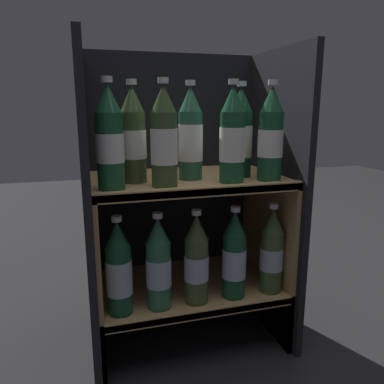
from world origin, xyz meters
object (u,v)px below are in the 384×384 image
at_px(bottle_upper_front_1, 164,139).
at_px(bottle_lower_front_1, 159,266).
at_px(bottle_lower_front_0, 119,271).
at_px(bottle_lower_front_4, 271,252).
at_px(bottle_upper_front_3, 271,137).
at_px(bottle_upper_front_0, 110,140).
at_px(bottle_lower_front_2, 196,261).
at_px(bottle_upper_back_2, 240,135).
at_px(bottle_upper_back_1, 191,137).
at_px(bottle_upper_back_0, 133,137).
at_px(bottle_upper_front_2, 232,138).
at_px(bottle_lower_front_3, 234,257).

distance_m(bottle_upper_front_1, bottle_lower_front_1, 0.34).
bearing_deg(bottle_upper_front_1, bottle_lower_front_0, 180.00).
height_order(bottle_upper_front_1, bottle_lower_front_4, bottle_upper_front_1).
bearing_deg(bottle_upper_front_3, bottle_upper_front_0, 180.00).
bearing_deg(bottle_lower_front_2, bottle_upper_front_3, -0.00).
bearing_deg(bottle_lower_front_1, bottle_upper_back_2, 16.35).
xyz_separation_m(bottle_lower_front_0, bottle_lower_front_1, (0.10, 0.00, 0.00)).
distance_m(bottle_upper_front_0, bottle_lower_front_4, 0.56).
bearing_deg(bottle_lower_front_2, bottle_upper_front_1, 180.00).
distance_m(bottle_upper_front_0, bottle_upper_front_1, 0.13).
distance_m(bottle_lower_front_1, bottle_lower_front_2, 0.11).
bearing_deg(bottle_lower_front_2, bottle_upper_back_2, 26.38).
relative_size(bottle_upper_front_1, bottle_upper_back_1, 1.00).
distance_m(bottle_upper_back_1, bottle_lower_front_1, 0.36).
relative_size(bottle_upper_front_3, bottle_upper_back_0, 1.00).
relative_size(bottle_upper_back_0, bottle_lower_front_1, 1.00).
bearing_deg(bottle_lower_front_4, bottle_upper_front_2, 180.00).
bearing_deg(bottle_lower_front_4, bottle_upper_front_3, 180.00).
distance_m(bottle_upper_front_1, bottle_lower_front_3, 0.39).
distance_m(bottle_upper_front_0, bottle_upper_back_1, 0.24).
xyz_separation_m(bottle_lower_front_1, bottle_lower_front_2, (0.11, 0.00, 0.00)).
height_order(bottle_lower_front_1, bottle_lower_front_4, same).
bearing_deg(bottle_upper_back_1, bottle_upper_back_0, 180.00).
relative_size(bottle_upper_front_3, bottle_upper_back_1, 1.00).
xyz_separation_m(bottle_upper_back_0, bottle_upper_back_1, (0.16, 0.00, -0.00)).
xyz_separation_m(bottle_upper_front_2, bottle_lower_front_0, (-0.31, 0.00, -0.34)).
bearing_deg(bottle_upper_back_0, bottle_upper_front_1, -48.83).
relative_size(bottle_upper_back_1, bottle_upper_back_2, 1.00).
bearing_deg(bottle_upper_front_2, bottle_upper_front_1, 180.00).
bearing_deg(bottle_upper_back_1, bottle_lower_front_2, -94.67).
bearing_deg(bottle_lower_front_0, bottle_lower_front_2, 0.00).
bearing_deg(bottle_upper_back_1, bottle_lower_front_0, -160.69).
height_order(bottle_upper_front_2, bottle_lower_front_3, bottle_upper_front_2).
height_order(bottle_upper_front_3, bottle_lower_front_0, bottle_upper_front_3).
relative_size(bottle_upper_front_3, bottle_lower_front_1, 1.00).
bearing_deg(bottle_upper_front_2, bottle_upper_back_2, 53.81).
bearing_deg(bottle_lower_front_2, bottle_upper_back_1, 85.33).
xyz_separation_m(bottle_upper_back_1, bottle_lower_front_1, (-0.11, -0.08, -0.34)).
bearing_deg(bottle_upper_front_1, bottle_lower_front_4, -0.00).
relative_size(bottle_upper_front_0, bottle_lower_front_3, 1.00).
bearing_deg(bottle_lower_front_3, bottle_lower_front_2, 180.00).
bearing_deg(bottle_upper_back_0, bottle_lower_front_2, -26.62).
bearing_deg(bottle_upper_back_2, bottle_upper_front_1, -162.32).
height_order(bottle_upper_back_1, bottle_lower_front_1, bottle_upper_back_1).
xyz_separation_m(bottle_upper_back_0, bottle_lower_front_1, (0.05, -0.08, -0.34)).
bearing_deg(bottle_lower_front_1, bottle_lower_front_0, 180.00).
bearing_deg(bottle_upper_front_2, bottle_lower_front_0, 180.00).
xyz_separation_m(bottle_upper_front_3, bottle_upper_back_2, (-0.06, 0.08, -0.00)).
bearing_deg(bottle_lower_front_0, bottle_upper_front_2, -0.00).
distance_m(bottle_upper_front_1, bottle_lower_front_0, 0.36).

